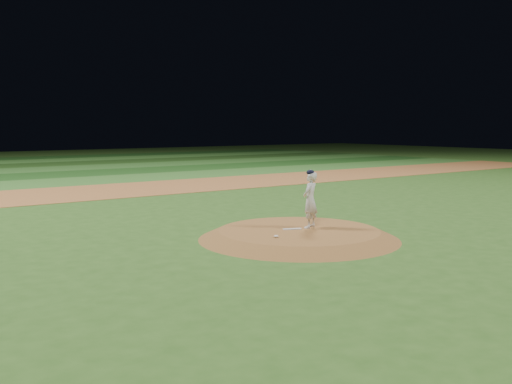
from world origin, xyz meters
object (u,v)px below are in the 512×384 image
(rosin_bag, at_px, (276,236))
(pitcher_on_mound, at_px, (310,199))
(pitching_rubber, at_px, (292,229))
(pitchers_mound, at_px, (299,234))

(rosin_bag, relative_size, pitcher_on_mound, 0.07)
(pitching_rubber, bearing_deg, rosin_bag, -126.65)
(pitchers_mound, relative_size, rosin_bag, 45.90)
(pitchers_mound, xyz_separation_m, pitching_rubber, (-0.12, 0.14, 0.14))
(pitching_rubber, bearing_deg, pitchers_mound, -25.92)
(pitchers_mound, height_order, rosin_bag, rosin_bag)
(pitchers_mound, height_order, pitching_rubber, pitching_rubber)
(pitching_rubber, relative_size, rosin_bag, 4.26)
(pitching_rubber, height_order, pitcher_on_mound, pitcher_on_mound)
(pitchers_mound, relative_size, pitching_rubber, 10.77)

